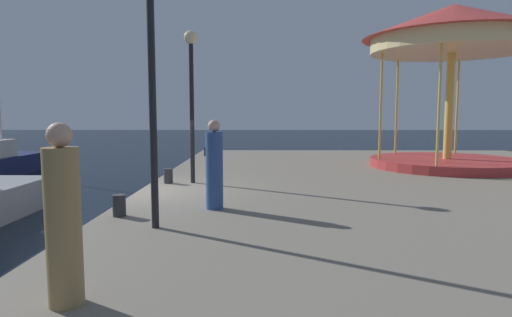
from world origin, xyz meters
The scene contains 10 objects.
ground_plane centered at (0.00, 0.00, 0.00)m, with size 120.00×120.00×0.00m, color black.
quay_dock centered at (7.73, 0.00, 0.40)m, with size 15.46×23.43×0.80m, color gray.
carousel centered at (9.56, 4.72, 4.99)m, with size 6.06×6.06×5.59m.
lamp_post_mid_promenade centered at (1.26, -3.51, 3.67)m, with size 0.36×0.36×4.18m.
lamp_post_far_end centered at (1.15, 1.17, 3.61)m, with size 0.36×0.36×4.08m.
bollard_south centered at (0.49, 1.08, 1.00)m, with size 0.24×0.24×0.40m, color #2D2D33.
bollard_north centered at (0.58, 8.64, 1.00)m, with size 0.24×0.24×0.40m, color #2D2D33.
bollard_center centered at (0.40, -2.72, 1.00)m, with size 0.24×0.24×0.40m, color #2D2D33.
person_mid_promenade centered at (2.09, -2.06, 1.63)m, with size 0.34×0.34×1.77m.
person_far_corner centered at (1.09, -6.43, 1.65)m, with size 0.34×0.34×1.81m.
Camera 1 is at (3.02, -10.55, 2.69)m, focal length 30.47 mm.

